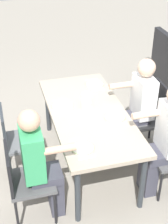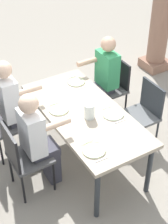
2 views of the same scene
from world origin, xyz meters
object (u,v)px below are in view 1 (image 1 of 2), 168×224
at_px(chair_mid_south, 152,114).
at_px(plate_3, 95,84).
at_px(plate_0, 83,148).
at_px(plate_1, 115,117).
at_px(diner_woman_green, 138,105).
at_px(dining_table, 88,117).
at_px(chair_west_north, 23,179).
at_px(chair_mid_north, 16,137).
at_px(diner_guest_third, 165,138).
at_px(plate_2, 63,106).
at_px(water_pitcher, 87,101).
at_px(diner_man_white, 40,162).

bearing_deg(chair_mid_south, plate_3, 47.88).
height_order(plate_0, plate_1, same).
height_order(chair_mid_south, diner_woman_green, diner_woman_green).
xyz_separation_m(dining_table, chair_west_north, (-0.63, 0.84, -0.17)).
bearing_deg(plate_0, diner_woman_green, -51.45).
bearing_deg(chair_mid_north, diner_woman_green, -89.89).
xyz_separation_m(chair_mid_north, plate_3, (0.53, -1.11, 0.26)).
xyz_separation_m(diner_guest_third, plate_1, (0.44, 0.40, 0.05)).
xyz_separation_m(plate_2, water_pitcher, (-0.10, -0.27, 0.07)).
relative_size(plate_0, plate_2, 0.90).
height_order(dining_table, chair_mid_south, chair_mid_south).
bearing_deg(water_pitcher, chair_mid_south, -92.06).
height_order(chair_west_north, plate_1, chair_west_north).
distance_m(diner_man_white, plate_2, 0.93).
relative_size(dining_table, diner_guest_third, 1.37).
relative_size(chair_mid_north, plate_1, 3.73).
xyz_separation_m(plate_1, plate_2, (0.40, 0.51, -0.00)).
distance_m(plate_0, water_pitcher, 0.77).
xyz_separation_m(diner_woman_green, diner_guest_third, (-0.71, -0.00, 0.02)).
height_order(diner_woman_green, plate_3, diner_woman_green).
xyz_separation_m(plate_0, water_pitcher, (0.73, -0.24, 0.07)).
distance_m(diner_guest_third, plate_1, 0.60).
distance_m(dining_table, plate_2, 0.34).
relative_size(diner_guest_third, water_pitcher, 7.33).
distance_m(diner_guest_third, plate_0, 0.89).
bearing_deg(plate_2, diner_guest_third, -132.30).
bearing_deg(diner_man_white, plate_3, -36.63).
bearing_deg(water_pitcher, diner_guest_third, -138.69).
bearing_deg(diner_guest_third, plate_0, 89.70).
bearing_deg(diner_man_white, chair_west_north, 89.03).
xyz_separation_m(chair_mid_south, water_pitcher, (0.03, 0.84, 0.30)).
bearing_deg(chair_west_north, plate_0, -89.29).
height_order(plate_1, water_pitcher, water_pitcher).
distance_m(plate_3, water_pitcher, 0.57).
relative_size(diner_woman_green, plate_2, 5.07).
bearing_deg(chair_west_north, dining_table, -53.39).
distance_m(dining_table, chair_mid_north, 0.87).
relative_size(plate_3, water_pitcher, 1.36).
relative_size(diner_guest_third, plate_0, 5.77).
height_order(chair_mid_north, plate_3, chair_mid_north).
relative_size(plate_1, plate_3, 0.96).
relative_size(plate_0, water_pitcher, 1.27).
relative_size(dining_table, chair_mid_south, 1.96).
bearing_deg(dining_table, chair_mid_north, 84.53).
relative_size(diner_guest_third, plate_3, 5.40).
relative_size(dining_table, chair_mid_north, 2.07).
relative_size(chair_mid_south, plate_0, 4.02).
distance_m(dining_table, plate_3, 0.67).
height_order(dining_table, chair_mid_north, chair_mid_north).
bearing_deg(plate_0, diner_guest_third, -90.30).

